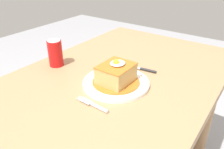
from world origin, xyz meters
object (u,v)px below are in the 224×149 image
main_plate (116,83)px  knife (143,69)px  fork (95,105)px  soda_can (55,53)px

main_plate → knife: (0.18, -0.03, -0.00)m
fork → soda_can: 0.39m
main_plate → soda_can: size_ratio=2.17×
fork → soda_can: size_ratio=1.14×
main_plate → fork: size_ratio=1.90×
knife → soda_can: soda_can is taller
main_plate → knife: main_plate is taller
main_plate → fork: (-0.17, -0.03, -0.00)m
fork → soda_can: (0.15, 0.36, 0.06)m
fork → main_plate: bearing=8.9°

